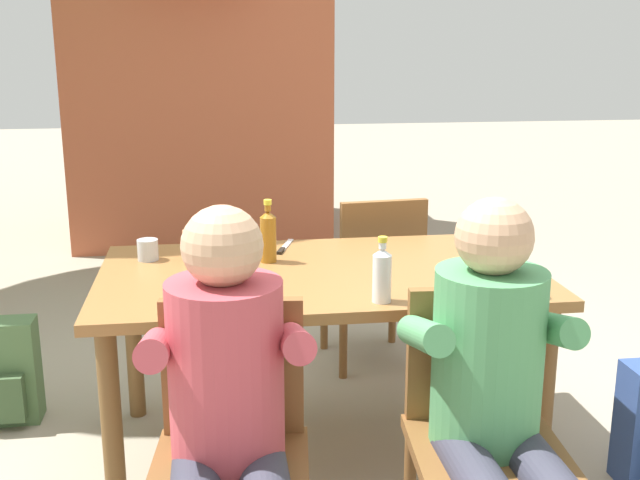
{
  "coord_description": "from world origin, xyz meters",
  "views": [
    {
      "loc": [
        -0.39,
        -2.81,
        1.6
      ],
      "look_at": [
        0.0,
        0.0,
        0.87
      ],
      "focal_mm": 43.83,
      "sensor_mm": 36.0,
      "label": 1
    }
  ],
  "objects_px": {
    "dining_table": "(320,292)",
    "person_in_plaid_shirt": "(496,386)",
    "chair_far_right": "(375,272)",
    "table_knife": "(284,247)",
    "bottle_clear": "(382,274)",
    "person_in_white_shirt": "(228,403)",
    "brick_kiosk": "(200,69)",
    "chair_near_left": "(231,439)",
    "bottle_amber": "(268,235)",
    "chair_near_right": "(482,422)",
    "cup_steel": "(148,250)",
    "cup_terracotta": "(193,245)",
    "bottle_blue": "(508,266)",
    "backpack_by_far_side": "(3,374)"
  },
  "relations": [
    {
      "from": "chair_far_right",
      "to": "brick_kiosk",
      "type": "relative_size",
      "value": 0.34
    },
    {
      "from": "dining_table",
      "to": "backpack_by_far_side",
      "type": "xyz_separation_m",
      "value": [
        -1.3,
        0.41,
        -0.44
      ]
    },
    {
      "from": "bottle_amber",
      "to": "chair_far_right",
      "type": "bearing_deg",
      "value": 47.89
    },
    {
      "from": "cup_terracotta",
      "to": "brick_kiosk",
      "type": "height_order",
      "value": "brick_kiosk"
    },
    {
      "from": "person_in_plaid_shirt",
      "to": "brick_kiosk",
      "type": "height_order",
      "value": "brick_kiosk"
    },
    {
      "from": "chair_near_left",
      "to": "bottle_blue",
      "type": "bearing_deg",
      "value": 22.33
    },
    {
      "from": "cup_steel",
      "to": "table_knife",
      "type": "relative_size",
      "value": 0.36
    },
    {
      "from": "dining_table",
      "to": "brick_kiosk",
      "type": "distance_m",
      "value": 3.9
    },
    {
      "from": "chair_far_right",
      "to": "bottle_clear",
      "type": "bearing_deg",
      "value": -101.12
    },
    {
      "from": "chair_near_left",
      "to": "table_knife",
      "type": "bearing_deg",
      "value": 76.83
    },
    {
      "from": "chair_near_left",
      "to": "bottle_amber",
      "type": "relative_size",
      "value": 3.48
    },
    {
      "from": "cup_terracotta",
      "to": "bottle_blue",
      "type": "bearing_deg",
      "value": -29.65
    },
    {
      "from": "person_in_white_shirt",
      "to": "table_knife",
      "type": "height_order",
      "value": "person_in_white_shirt"
    },
    {
      "from": "chair_far_right",
      "to": "person_in_white_shirt",
      "type": "xyz_separation_m",
      "value": [
        -0.76,
        -1.66,
        0.17
      ]
    },
    {
      "from": "bottle_blue",
      "to": "bottle_clear",
      "type": "bearing_deg",
      "value": -179.73
    },
    {
      "from": "cup_steel",
      "to": "chair_near_right",
      "type": "bearing_deg",
      "value": -44.43
    },
    {
      "from": "table_knife",
      "to": "person_in_plaid_shirt",
      "type": "bearing_deg",
      "value": -68.67
    },
    {
      "from": "bottle_amber",
      "to": "chair_near_right",
      "type": "bearing_deg",
      "value": -58.64
    },
    {
      "from": "chair_far_right",
      "to": "table_knife",
      "type": "relative_size",
      "value": 3.71
    },
    {
      "from": "bottle_amber",
      "to": "cup_steel",
      "type": "xyz_separation_m",
      "value": [
        -0.47,
        0.09,
        -0.07
      ]
    },
    {
      "from": "bottle_clear",
      "to": "person_in_white_shirt",
      "type": "bearing_deg",
      "value": -136.53
    },
    {
      "from": "bottle_blue",
      "to": "table_knife",
      "type": "bearing_deg",
      "value": 134.0
    },
    {
      "from": "bottle_amber",
      "to": "cup_steel",
      "type": "relative_size",
      "value": 2.99
    },
    {
      "from": "table_knife",
      "to": "bottle_clear",
      "type": "bearing_deg",
      "value": -70.37
    },
    {
      "from": "person_in_white_shirt",
      "to": "table_knife",
      "type": "xyz_separation_m",
      "value": [
        0.27,
        1.22,
        0.09
      ]
    },
    {
      "from": "person_in_plaid_shirt",
      "to": "brick_kiosk",
      "type": "distance_m",
      "value": 4.82
    },
    {
      "from": "bottle_clear",
      "to": "table_knife",
      "type": "xyz_separation_m",
      "value": [
        -0.26,
        0.72,
        -0.09
      ]
    },
    {
      "from": "bottle_clear",
      "to": "brick_kiosk",
      "type": "relative_size",
      "value": 0.09
    },
    {
      "from": "person_in_white_shirt",
      "to": "brick_kiosk",
      "type": "distance_m",
      "value": 4.75
    },
    {
      "from": "table_knife",
      "to": "brick_kiosk",
      "type": "bearing_deg",
      "value": 95.89
    },
    {
      "from": "chair_far_right",
      "to": "backpack_by_far_side",
      "type": "distance_m",
      "value": 1.75
    },
    {
      "from": "bottle_clear",
      "to": "brick_kiosk",
      "type": "bearing_deg",
      "value": 98.36
    },
    {
      "from": "bottle_amber",
      "to": "bottle_clear",
      "type": "distance_m",
      "value": 0.63
    },
    {
      "from": "chair_near_left",
      "to": "cup_terracotta",
      "type": "height_order",
      "value": "chair_near_left"
    },
    {
      "from": "dining_table",
      "to": "table_knife",
      "type": "xyz_separation_m",
      "value": [
        -0.1,
        0.34,
        0.09
      ]
    },
    {
      "from": "chair_near_left",
      "to": "person_in_plaid_shirt",
      "type": "distance_m",
      "value": 0.77
    },
    {
      "from": "bottle_clear",
      "to": "cup_terracotta",
      "type": "height_order",
      "value": "bottle_clear"
    },
    {
      "from": "dining_table",
      "to": "chair_near_left",
      "type": "height_order",
      "value": "chair_near_left"
    },
    {
      "from": "chair_near_right",
      "to": "bottle_amber",
      "type": "distance_m",
      "value": 1.14
    },
    {
      "from": "dining_table",
      "to": "person_in_plaid_shirt",
      "type": "xyz_separation_m",
      "value": [
        0.37,
        -0.89,
        -0.0
      ]
    },
    {
      "from": "brick_kiosk",
      "to": "person_in_plaid_shirt",
      "type": "bearing_deg",
      "value": -79.9
    },
    {
      "from": "bottle_amber",
      "to": "brick_kiosk",
      "type": "relative_size",
      "value": 0.1
    },
    {
      "from": "bottle_amber",
      "to": "bottle_clear",
      "type": "xyz_separation_m",
      "value": [
        0.34,
        -0.53,
        -0.01
      ]
    },
    {
      "from": "chair_far_right",
      "to": "bottle_amber",
      "type": "height_order",
      "value": "bottle_amber"
    },
    {
      "from": "chair_near_left",
      "to": "person_in_white_shirt",
      "type": "height_order",
      "value": "person_in_white_shirt"
    },
    {
      "from": "person_in_plaid_shirt",
      "to": "brick_kiosk",
      "type": "xyz_separation_m",
      "value": [
        -0.84,
        4.7,
        0.7
      ]
    },
    {
      "from": "chair_near_right",
      "to": "person_in_plaid_shirt",
      "type": "bearing_deg",
      "value": -93.16
    },
    {
      "from": "cup_terracotta",
      "to": "bottle_clear",
      "type": "bearing_deg",
      "value": -44.07
    },
    {
      "from": "chair_near_left",
      "to": "person_in_white_shirt",
      "type": "bearing_deg",
      "value": -94.47
    },
    {
      "from": "bottle_clear",
      "to": "person_in_plaid_shirt",
      "type": "bearing_deg",
      "value": -66.27
    }
  ]
}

